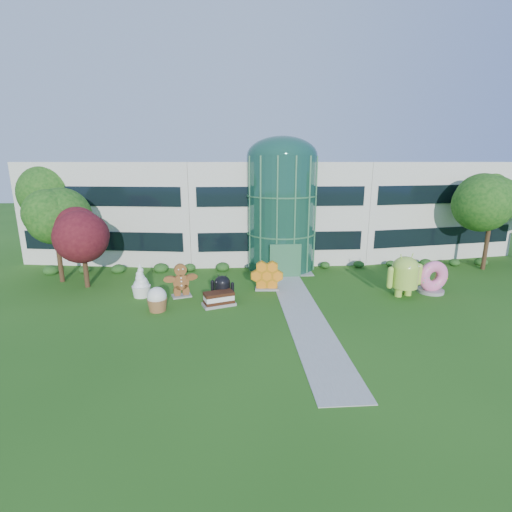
{
  "coord_description": "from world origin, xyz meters",
  "views": [
    {
      "loc": [
        -4.5,
        -20.32,
        9.33
      ],
      "look_at": [
        -2.64,
        6.0,
        2.6
      ],
      "focal_mm": 26.0,
      "sensor_mm": 36.0,
      "label": 1
    }
  ],
  "objects_px": {
    "android_black": "(222,286)",
    "gingerbread": "(181,280)",
    "android_green": "(405,273)",
    "donut": "(432,276)"
  },
  "relations": [
    {
      "from": "android_black",
      "to": "gingerbread",
      "type": "bearing_deg",
      "value": -175.21
    },
    {
      "from": "android_green",
      "to": "android_black",
      "type": "bearing_deg",
      "value": 165.17
    },
    {
      "from": "android_black",
      "to": "donut",
      "type": "relative_size",
      "value": 0.84
    },
    {
      "from": "android_black",
      "to": "gingerbread",
      "type": "height_order",
      "value": "gingerbread"
    },
    {
      "from": "donut",
      "to": "gingerbread",
      "type": "relative_size",
      "value": 0.92
    },
    {
      "from": "donut",
      "to": "android_black",
      "type": "bearing_deg",
      "value": 173.72
    },
    {
      "from": "android_green",
      "to": "android_black",
      "type": "distance_m",
      "value": 12.91
    },
    {
      "from": "android_green",
      "to": "donut",
      "type": "xyz_separation_m",
      "value": [
        2.35,
        0.57,
        -0.48
      ]
    },
    {
      "from": "android_green",
      "to": "gingerbread",
      "type": "xyz_separation_m",
      "value": [
        -15.83,
        0.96,
        -0.48
      ]
    },
    {
      "from": "android_black",
      "to": "donut",
      "type": "xyz_separation_m",
      "value": [
        15.24,
        0.46,
        0.2
      ]
    }
  ]
}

